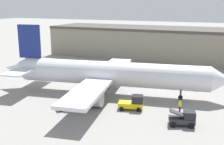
{
  "coord_description": "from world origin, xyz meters",
  "views": [
    {
      "loc": [
        18.01,
        -41.1,
        14.76
      ],
      "look_at": [
        0.0,
        0.0,
        3.76
      ],
      "focal_mm": 45.0,
      "sensor_mm": 36.0,
      "label": 1
    }
  ],
  "objects_px": {
    "airplane": "(107,74)",
    "belt_loader_truck": "(184,118)",
    "ground_crew_worker": "(180,106)",
    "baggage_tug": "(133,103)",
    "pushback_tug": "(68,102)"
  },
  "relations": [
    {
      "from": "airplane",
      "to": "belt_loader_truck",
      "type": "relative_size",
      "value": 11.1
    },
    {
      "from": "ground_crew_worker",
      "to": "pushback_tug",
      "type": "bearing_deg",
      "value": -131.7
    },
    {
      "from": "airplane",
      "to": "baggage_tug",
      "type": "distance_m",
      "value": 8.53
    },
    {
      "from": "airplane",
      "to": "belt_loader_truck",
      "type": "height_order",
      "value": "airplane"
    },
    {
      "from": "airplane",
      "to": "baggage_tug",
      "type": "bearing_deg",
      "value": -47.68
    },
    {
      "from": "ground_crew_worker",
      "to": "baggage_tug",
      "type": "xyz_separation_m",
      "value": [
        -6.34,
        -1.81,
        0.08
      ]
    },
    {
      "from": "baggage_tug",
      "to": "ground_crew_worker",
      "type": "bearing_deg",
      "value": 0.93
    },
    {
      "from": "ground_crew_worker",
      "to": "belt_loader_truck",
      "type": "xyz_separation_m",
      "value": [
        1.29,
        -4.44,
        0.06
      ]
    },
    {
      "from": "baggage_tug",
      "to": "belt_loader_truck",
      "type": "bearing_deg",
      "value": -33.98
    },
    {
      "from": "ground_crew_worker",
      "to": "pushback_tug",
      "type": "relative_size",
      "value": 0.53
    },
    {
      "from": "belt_loader_truck",
      "to": "pushback_tug",
      "type": "xyz_separation_m",
      "value": [
        -16.39,
        -0.8,
        0.1
      ]
    },
    {
      "from": "ground_crew_worker",
      "to": "baggage_tug",
      "type": "bearing_deg",
      "value": -134.92
    },
    {
      "from": "baggage_tug",
      "to": "pushback_tug",
      "type": "relative_size",
      "value": 1.22
    },
    {
      "from": "ground_crew_worker",
      "to": "baggage_tug",
      "type": "distance_m",
      "value": 6.59
    },
    {
      "from": "baggage_tug",
      "to": "pushback_tug",
      "type": "bearing_deg",
      "value": -173.59
    }
  ]
}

